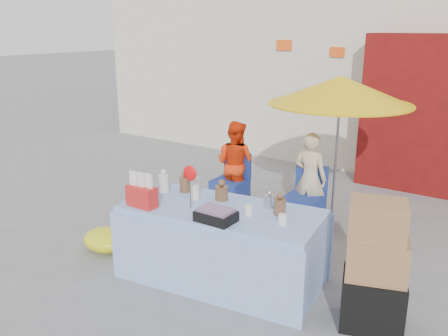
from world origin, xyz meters
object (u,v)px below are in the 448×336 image
Objects in this scene: chair_left at (230,191)px; chair_right at (304,208)px; market_table at (221,243)px; vendor_orange at (235,164)px; umbrella at (340,91)px; box_stack at (375,270)px; vendor_beige at (310,178)px.

chair_left is 1.00× the size of chair_right.
market_table is 1.72× the size of vendor_orange.
vendor_orange is 1.98m from umbrella.
box_stack is at bearing -59.36° from umbrella.
chair_right is (0.13, 1.88, -0.18)m from market_table.
market_table reaches higher than chair_left.
market_table is 2.31m from vendor_orange.
vendor_beige reaches higher than chair_left.
market_table is 2.72× the size of chair_left.
box_stack is (2.78, -1.92, -0.10)m from vendor_orange.
chair_right is at bearing -0.82° from chair_left.
chair_right is 0.64× the size of vendor_beige.
box_stack is (1.53, -1.78, 0.32)m from chair_right.
chair_right is at bearing -136.57° from umbrella.
umbrella reaches higher than vendor_beige.
box_stack is at bearing 144.52° from vendor_orange.
market_table is 1.89m from chair_right.
market_table is at bearing -101.19° from umbrella.
vendor_beige is 2.45m from box_stack.
chair_left is 0.64× the size of vendor_beige.
chair_right is 2.37m from box_stack.
chair_right is at bearing 89.09° from vendor_beige.
vendor_beige reaches higher than box_stack.
umbrella reaches higher than market_table.
vendor_beige is (1.25, 0.13, 0.41)m from chair_left.
chair_right is 0.68× the size of box_stack.
vendor_orange is at bearing 89.09° from chair_left.
vendor_orange is 0.64× the size of umbrella.
chair_left is 0.63× the size of vendor_orange.
market_table is 2.19m from chair_left.
vendor_beige is at bearing 5.31° from chair_left.
box_stack reaches higher than chair_left.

